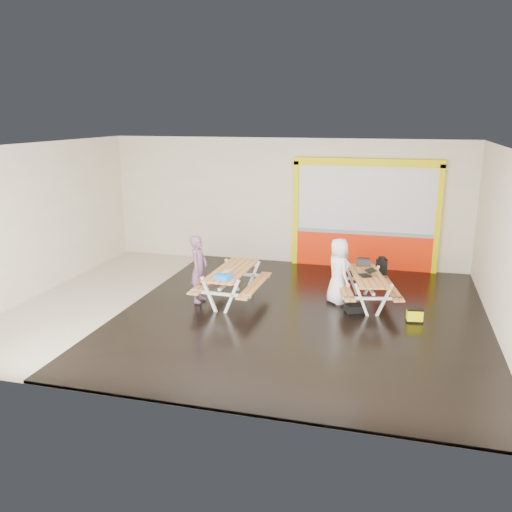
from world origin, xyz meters
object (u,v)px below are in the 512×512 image
(backpack, at_px, (382,266))
(laptop_right, at_px, (367,274))
(toolbox, at_px, (363,263))
(laptop_left, at_px, (224,273))
(picnic_table_right, at_px, (367,282))
(person_left, at_px, (199,269))
(picnic_table_left, at_px, (232,277))
(fluke_bag, at_px, (415,315))
(blue_pouch, at_px, (224,277))
(person_right, at_px, (338,271))
(dark_case, at_px, (355,308))

(backpack, bearing_deg, laptop_right, -104.47)
(toolbox, height_order, backpack, toolbox)
(laptop_left, bearing_deg, laptop_right, 18.42)
(toolbox, xyz_separation_m, backpack, (0.41, 0.30, -0.14))
(picnic_table_right, bearing_deg, person_left, -167.56)
(picnic_table_left, relative_size, laptop_left, 5.50)
(picnic_table_right, xyz_separation_m, backpack, (0.26, 1.02, 0.10))
(person_left, bearing_deg, picnic_table_left, -70.63)
(picnic_table_left, relative_size, person_left, 1.34)
(laptop_right, relative_size, fluke_bag, 1.23)
(person_left, height_order, laptop_left, person_left)
(picnic_table_right, bearing_deg, blue_pouch, -156.14)
(blue_pouch, distance_m, backpack, 3.89)
(person_right, relative_size, toolbox, 4.24)
(fluke_bag, bearing_deg, picnic_table_left, 176.70)
(person_right, height_order, toolbox, person_right)
(picnic_table_right, height_order, person_right, person_right)
(person_right, relative_size, laptop_left, 4.08)
(person_left, bearing_deg, laptop_left, -110.11)
(toolbox, bearing_deg, picnic_table_left, -155.39)
(laptop_left, bearing_deg, blue_pouch, -72.14)
(picnic_table_right, distance_m, person_right, 0.67)
(person_right, bearing_deg, laptop_right, -126.06)
(laptop_right, bearing_deg, fluke_bag, -35.18)
(picnic_table_right, distance_m, laptop_right, 0.22)
(laptop_right, height_order, backpack, backpack)
(person_left, distance_m, laptop_left, 0.70)
(laptop_left, bearing_deg, person_left, 160.04)
(person_right, xyz_separation_m, laptop_left, (-2.32, -1.03, 0.07))
(picnic_table_left, xyz_separation_m, laptop_right, (2.91, 0.50, 0.17))
(person_right, xyz_separation_m, fluke_bag, (1.65, -0.77, -0.58))
(dark_case, bearing_deg, person_right, 130.43)
(picnic_table_left, bearing_deg, fluke_bag, -3.30)
(picnic_table_left, bearing_deg, dark_case, 0.83)
(person_left, relative_size, dark_case, 3.84)
(picnic_table_right, bearing_deg, picnic_table_left, -169.28)
(backpack, xyz_separation_m, fluke_bag, (0.75, -1.80, -0.48))
(dark_case, bearing_deg, picnic_table_left, -179.17)
(blue_pouch, bearing_deg, dark_case, 15.86)
(laptop_left, bearing_deg, toolbox, 31.99)
(picnic_table_left, xyz_separation_m, person_right, (2.29, 0.54, 0.16))
(person_left, relative_size, fluke_bag, 4.25)
(laptop_right, bearing_deg, picnic_table_right, 71.62)
(laptop_left, height_order, backpack, laptop_left)
(person_right, relative_size, fluke_bag, 4.24)
(picnic_table_left, height_order, person_left, person_left)
(person_right, xyz_separation_m, blue_pouch, (-2.25, -1.26, 0.07))
(blue_pouch, height_order, backpack, backpack)
(toolbox, bearing_deg, fluke_bag, -52.29)
(picnic_table_left, bearing_deg, laptop_right, 9.71)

